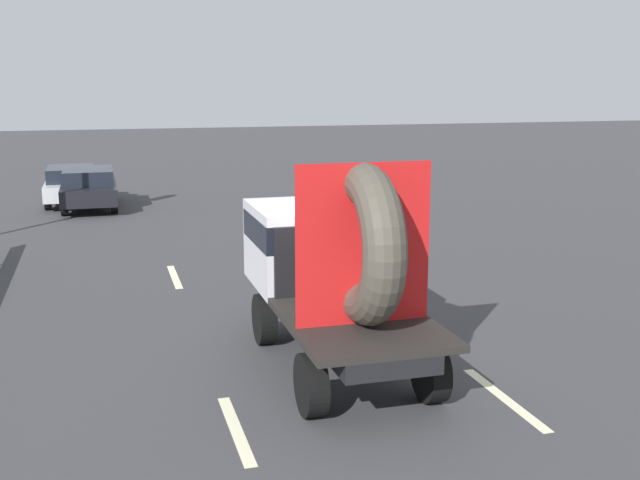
% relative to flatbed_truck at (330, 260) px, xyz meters
% --- Properties ---
extents(ground_plane, '(120.00, 120.00, 0.00)m').
position_rel_flatbed_truck_xyz_m(ground_plane, '(0.30, 0.46, -1.61)').
color(ground_plane, '#38383A').
extents(flatbed_truck, '(2.02, 4.82, 3.29)m').
position_rel_flatbed_truck_xyz_m(flatbed_truck, '(0.00, 0.00, 0.00)').
color(flatbed_truck, black).
rests_on(flatbed_truck, ground_plane).
extents(distant_sedan, '(1.80, 4.21, 1.37)m').
position_rel_flatbed_truck_xyz_m(distant_sedan, '(-3.77, 16.24, -0.87)').
color(distant_sedan, black).
rests_on(distant_sedan, ground_plane).
extents(lane_dash_left_near, '(0.16, 2.05, 0.01)m').
position_rel_flatbed_truck_xyz_m(lane_dash_left_near, '(-1.89, -2.18, -1.60)').
color(lane_dash_left_near, beige).
rests_on(lane_dash_left_near, ground_plane).
extents(lane_dash_left_far, '(0.16, 2.14, 0.01)m').
position_rel_flatbed_truck_xyz_m(lane_dash_left_far, '(-1.89, 5.89, -1.60)').
color(lane_dash_left_far, beige).
rests_on(lane_dash_left_far, ground_plane).
extents(lane_dash_right_near, '(0.16, 2.24, 0.01)m').
position_rel_flatbed_truck_xyz_m(lane_dash_right_near, '(1.89, -2.24, -1.60)').
color(lane_dash_right_near, beige).
rests_on(lane_dash_right_near, ground_plane).
extents(lane_dash_right_far, '(0.16, 2.53, 0.01)m').
position_rel_flatbed_truck_xyz_m(lane_dash_right_far, '(1.89, 5.15, -1.60)').
color(lane_dash_right_far, beige).
rests_on(lane_dash_right_far, ground_plane).
extents(oncoming_car, '(1.73, 4.04, 1.32)m').
position_rel_flatbed_truck_xyz_m(oncoming_car, '(-4.39, 17.53, -0.90)').
color(oncoming_car, black).
rests_on(oncoming_car, ground_plane).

